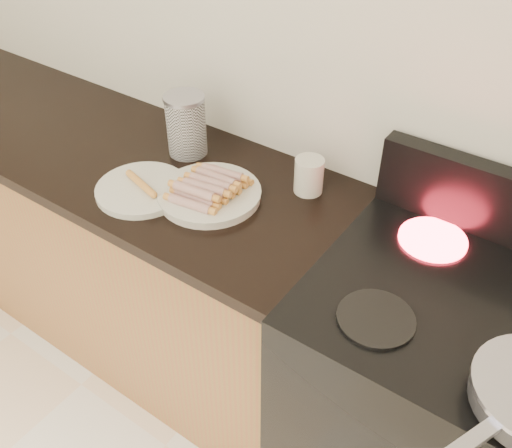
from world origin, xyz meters
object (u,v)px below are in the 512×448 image
Objects in this scene: side_plate at (142,189)px; main_plate at (210,195)px; canister at (186,125)px; stove at (435,416)px; mug at (309,176)px.

main_plate is at bearing 27.11° from side_plate.
canister reaches higher than main_plate.
canister reaches higher than stove.
main_plate is 0.28m from canister.
main_plate is at bearing -179.20° from stove.
main_plate is at bearing -36.09° from canister.
main_plate reaches higher than stove.
mug is at bearing 36.12° from side_plate.
main_plate is (-0.78, -0.01, 0.45)m from stove.
canister is 1.86× the size of mug.
side_plate reaches higher than stove.
canister reaches higher than mug.
stove is 0.78m from mug.
mug is (0.40, 0.29, 0.04)m from side_plate.
main_plate is 1.50× the size of canister.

